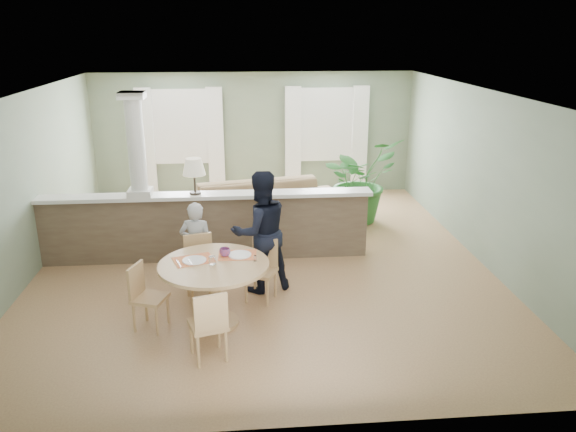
{
  "coord_description": "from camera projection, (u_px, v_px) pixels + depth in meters",
  "views": [
    {
      "loc": [
        -0.34,
        -8.38,
        3.59
      ],
      "look_at": [
        0.31,
        -1.0,
        1.1
      ],
      "focal_mm": 35.0,
      "sensor_mm": 36.0,
      "label": 1
    }
  ],
  "objects": [
    {
      "name": "sofa",
      "position": [
        263.0,
        208.0,
        10.35
      ],
      "size": [
        3.15,
        1.74,
        0.87
      ],
      "primitive_type": "imported",
      "rotation": [
        0.0,
        0.0,
        0.2
      ],
      "color": "brown",
      "rests_on": "ground"
    },
    {
      "name": "chair_near",
      "position": [
        209.0,
        323.0,
        6.23
      ],
      "size": [
        0.49,
        0.49,
        0.87
      ],
      "rotation": [
        0.0,
        0.0,
        3.44
      ],
      "color": "tan",
      "rests_on": "ground"
    },
    {
      "name": "room_shell",
      "position": [
        258.0,
        143.0,
        9.1
      ],
      "size": [
        7.02,
        8.02,
        2.71
      ],
      "color": "gray",
      "rests_on": "ground"
    },
    {
      "name": "houseplant",
      "position": [
        360.0,
        180.0,
        10.79
      ],
      "size": [
        1.92,
        1.87,
        1.62
      ],
      "primitive_type": "imported",
      "rotation": [
        0.0,
        0.0,
        0.59
      ],
      "color": "#2C6E2C",
      "rests_on": "ground"
    },
    {
      "name": "chair_far_boy",
      "position": [
        200.0,
        264.0,
        7.71
      ],
      "size": [
        0.5,
        0.5,
        0.91
      ],
      "rotation": [
        0.0,
        0.0,
        0.25
      ],
      "color": "tan",
      "rests_on": "ground"
    },
    {
      "name": "chair_side",
      "position": [
        145.0,
        294.0,
        6.95
      ],
      "size": [
        0.48,
        0.48,
        0.84
      ],
      "rotation": [
        0.0,
        0.0,
        1.24
      ],
      "color": "tan",
      "rests_on": "ground"
    },
    {
      "name": "child_person",
      "position": [
        197.0,
        246.0,
        7.94
      ],
      "size": [
        0.52,
        0.38,
        1.31
      ],
      "primitive_type": "imported",
      "rotation": [
        0.0,
        0.0,
        2.98
      ],
      "color": "#ABACB1",
      "rests_on": "ground"
    },
    {
      "name": "pony_wall",
      "position": [
        201.0,
        218.0,
        8.97
      ],
      "size": [
        5.32,
        0.38,
        2.7
      ],
      "color": "brown",
      "rests_on": "ground"
    },
    {
      "name": "ground",
      "position": [
        263.0,
        261.0,
        9.08
      ],
      "size": [
        8.0,
        8.0,
        0.0
      ],
      "primitive_type": "plane",
      "color": "tan",
      "rests_on": "ground"
    },
    {
      "name": "man_person",
      "position": [
        261.0,
        232.0,
        7.87
      ],
      "size": [
        1.02,
        0.91,
        1.76
      ],
      "primitive_type": "imported",
      "rotation": [
        0.0,
        0.0,
        3.48
      ],
      "color": "black",
      "rests_on": "ground"
    },
    {
      "name": "dining_table",
      "position": [
        215.0,
        276.0,
        6.99
      ],
      "size": [
        1.37,
        1.37,
        0.94
      ],
      "rotation": [
        0.0,
        0.0,
        0.32
      ],
      "color": "tan",
      "rests_on": "ground"
    },
    {
      "name": "chair_far_man",
      "position": [
        263.0,
        266.0,
        7.73
      ],
      "size": [
        0.51,
        0.51,
        0.85
      ],
      "rotation": [
        0.0,
        0.0,
        -0.42
      ],
      "color": "tan",
      "rests_on": "ground"
    }
  ]
}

